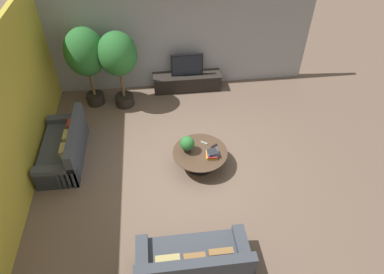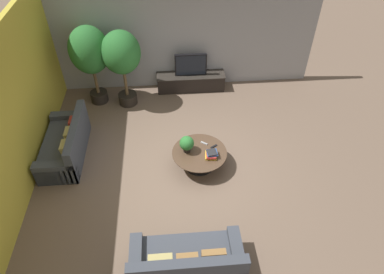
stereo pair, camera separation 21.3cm
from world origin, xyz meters
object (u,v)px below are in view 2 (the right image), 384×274
potted_palm_corner (121,56)px  coffee_table (199,156)px  couch_near_entry (187,263)px  couch_by_wall (66,145)px  potted_plant_tabletop (187,144)px  potted_palm_tall (90,53)px  television (191,65)px  media_console (191,81)px

potted_palm_corner → coffee_table: bearing=-55.7°
coffee_table → couch_near_entry: couch_near_entry is taller
couch_by_wall → potted_plant_tabletop: size_ratio=4.83×
potted_palm_tall → television: bearing=8.5°
couch_near_entry → coffee_table: bearing=-100.3°
potted_plant_tabletop → couch_by_wall: bearing=168.7°
couch_by_wall → potted_palm_corner: bearing=146.4°
coffee_table → couch_by_wall: (-2.92, 0.59, -0.00)m
couch_by_wall → potted_plant_tabletop: bearing=78.7°
media_console → potted_palm_tall: (-2.51, -0.38, 1.20)m
coffee_table → potted_plant_tabletop: size_ratio=3.07×
couch_near_entry → potted_palm_tall: bearing=-68.2°
television → couch_by_wall: television is taller
potted_palm_corner → potted_plant_tabletop: 2.90m
potted_palm_corner → potted_plant_tabletop: bearing=-59.5°
media_console → potted_palm_corner: 2.16m
television → couch_near_entry: size_ratio=0.48×
television → potted_palm_corner: 1.92m
television → couch_near_entry: 5.45m
media_console → television: size_ratio=2.18×
potted_plant_tabletop → media_console: bearing=83.9°
coffee_table → potted_palm_corner: size_ratio=0.57×
couch_by_wall → coffee_table: bearing=78.6°
potted_plant_tabletop → potted_palm_tall: bearing=130.6°
television → couch_by_wall: (-2.98, -2.41, -0.48)m
potted_plant_tabletop → couch_near_entry: bearing=-94.1°
couch_near_entry → potted_palm_tall: (-2.02, 5.03, 1.15)m
potted_palm_corner → potted_plant_tabletop: size_ratio=5.36×
coffee_table → couch_near_entry: (-0.44, -2.41, 0.00)m
potted_palm_corner → media_console: bearing=17.2°
coffee_table → potted_plant_tabletop: potted_plant_tabletop is taller
television → potted_plant_tabletop: bearing=-96.1°
media_console → potted_plant_tabletop: 2.98m
couch_by_wall → couch_near_entry: size_ratio=1.01×
coffee_table → couch_by_wall: bearing=168.6°
television → media_console: bearing=90.0°
media_console → potted_plant_tabletop: potted_plant_tabletop is taller
couch_near_entry → potted_plant_tabletop: size_ratio=4.78×
media_console → coffee_table: (-0.05, -3.00, 0.05)m
couch_by_wall → potted_palm_corner: size_ratio=0.90×
potted_palm_tall → potted_plant_tabletop: potted_palm_tall is taller
television → potted_plant_tabletop: (-0.31, -2.94, -0.15)m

